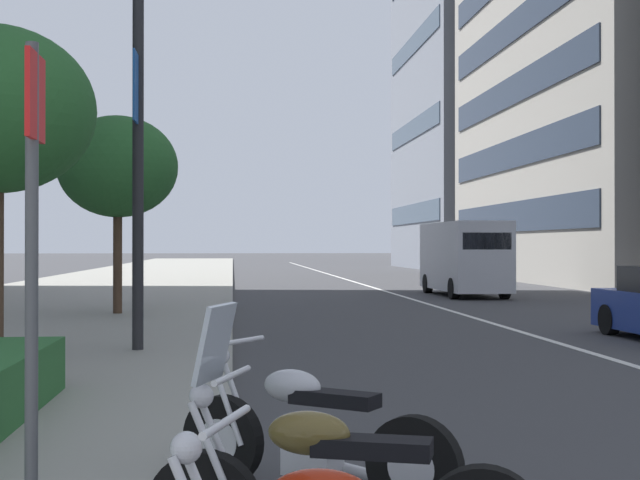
{
  "coord_description": "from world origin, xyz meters",
  "views": [
    {
      "loc": [
        -2.46,
        6.03,
        1.82
      ],
      "look_at": [
        16.66,
        4.11,
        1.94
      ],
      "focal_mm": 49.02,
      "sensor_mm": 36.0,
      "label": 1
    }
  ],
  "objects_px": {
    "parking_sign_by_curb": "(32,269)",
    "street_lamp_with_banners": "(159,28)",
    "motorcycle_under_tarp": "(310,439)",
    "street_tree_mid_sidewalk": "(118,167)",
    "delivery_van_ahead": "(464,257)"
  },
  "relations": [
    {
      "from": "street_lamp_with_banners",
      "to": "street_tree_mid_sidewalk",
      "type": "xyz_separation_m",
      "value": [
        7.64,
        1.64,
        -1.57
      ]
    },
    {
      "from": "motorcycle_under_tarp",
      "to": "delivery_van_ahead",
      "type": "xyz_separation_m",
      "value": [
        24.59,
        -7.76,
        0.98
      ]
    },
    {
      "from": "street_lamp_with_banners",
      "to": "parking_sign_by_curb",
      "type": "bearing_deg",
      "value": -178.47
    },
    {
      "from": "delivery_van_ahead",
      "to": "motorcycle_under_tarp",
      "type": "bearing_deg",
      "value": 162.14
    },
    {
      "from": "parking_sign_by_curb",
      "to": "street_lamp_with_banners",
      "type": "height_order",
      "value": "street_lamp_with_banners"
    },
    {
      "from": "parking_sign_by_curb",
      "to": "street_tree_mid_sidewalk",
      "type": "distance_m",
      "value": 17.93
    },
    {
      "from": "street_lamp_with_banners",
      "to": "street_tree_mid_sidewalk",
      "type": "distance_m",
      "value": 7.97
    },
    {
      "from": "motorcycle_under_tarp",
      "to": "street_tree_mid_sidewalk",
      "type": "relative_size",
      "value": 0.39
    },
    {
      "from": "motorcycle_under_tarp",
      "to": "street_lamp_with_banners",
      "type": "distance_m",
      "value": 9.5
    },
    {
      "from": "parking_sign_by_curb",
      "to": "street_lamp_with_banners",
      "type": "distance_m",
      "value": 10.71
    },
    {
      "from": "motorcycle_under_tarp",
      "to": "street_lamp_with_banners",
      "type": "relative_size",
      "value": 0.22
    },
    {
      "from": "delivery_van_ahead",
      "to": "street_lamp_with_banners",
      "type": "height_order",
      "value": "street_lamp_with_banners"
    },
    {
      "from": "motorcycle_under_tarp",
      "to": "street_tree_mid_sidewalk",
      "type": "bearing_deg",
      "value": -42.26
    },
    {
      "from": "street_tree_mid_sidewalk",
      "to": "motorcycle_under_tarp",
      "type": "bearing_deg",
      "value": -167.8
    },
    {
      "from": "motorcycle_under_tarp",
      "to": "parking_sign_by_curb",
      "type": "height_order",
      "value": "parking_sign_by_curb"
    }
  ]
}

